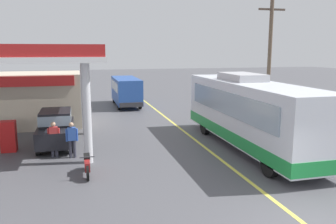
{
  "coord_description": "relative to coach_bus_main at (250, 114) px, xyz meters",
  "views": [
    {
      "loc": [
        -6.04,
        -7.66,
        4.89
      ],
      "look_at": [
        -1.5,
        10.0,
        1.6
      ],
      "focal_mm": 37.05,
      "sensor_mm": 36.0,
      "label": 1
    }
  ],
  "objects": [
    {
      "name": "minibus_opposing_lane",
      "position": [
        -4.18,
        14.88,
        -0.25
      ],
      "size": [
        2.04,
        6.13,
        2.44
      ],
      "color": "#264C9E",
      "rests_on": "ground"
    },
    {
      "name": "car_at_pump",
      "position": [
        -9.4,
        2.88,
        -0.71
      ],
      "size": [
        1.7,
        4.2,
        1.82
      ],
      "color": "black",
      "rests_on": "ground"
    },
    {
      "name": "gas_station_roadside",
      "position": [
        -11.58,
        6.52,
        0.91
      ],
      "size": [
        9.1,
        11.95,
        5.1
      ],
      "color": "#B21E1E",
      "rests_on": "ground"
    },
    {
      "name": "pedestrian_by_shop",
      "position": [
        -8.58,
        0.52,
        -0.79
      ],
      "size": [
        0.55,
        0.22,
        1.66
      ],
      "color": "#33333F",
      "rests_on": "ground"
    },
    {
      "name": "ground",
      "position": [
        -2.11,
        12.28,
        -1.72
      ],
      "size": [
        120.0,
        120.0,
        0.0
      ],
      "primitive_type": "plane",
      "color": "#4C4C51"
    },
    {
      "name": "utility_pole_roadside",
      "position": [
        3.72,
        4.71,
        2.44
      ],
      "size": [
        1.8,
        0.24,
        7.96
      ],
      "color": "brown",
      "rests_on": "ground"
    },
    {
      "name": "pedestrian_near_pump",
      "position": [
        -9.38,
        0.82,
        -0.79
      ],
      "size": [
        0.55,
        0.22,
        1.66
      ],
      "color": "#33333F",
      "rests_on": "ground"
    },
    {
      "name": "motorcycle_parked_forecourt",
      "position": [
        -7.99,
        -1.92,
        -1.28
      ],
      "size": [
        0.55,
        1.8,
        0.92
      ],
      "color": "black",
      "rests_on": "ground"
    },
    {
      "name": "coach_bus_main",
      "position": [
        0.0,
        0.0,
        0.0
      ],
      "size": [
        2.6,
        11.04,
        3.69
      ],
      "color": "silver",
      "rests_on": "ground"
    },
    {
      "name": "lane_divider_stripe",
      "position": [
        -2.11,
        7.28,
        -1.72
      ],
      "size": [
        0.16,
        50.0,
        0.01
      ],
      "primitive_type": "cube",
      "color": "#D8CC4C",
      "rests_on": "ground"
    }
  ]
}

